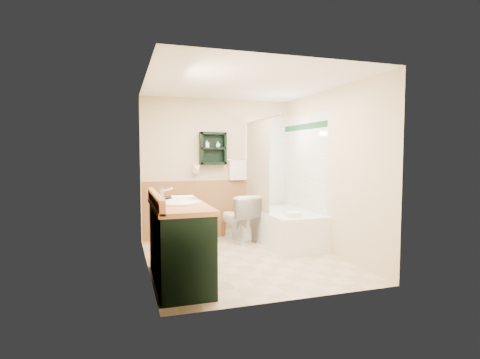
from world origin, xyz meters
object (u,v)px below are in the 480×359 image
Objects in this scene: wall_shelf at (213,148)px; vanity at (179,243)px; toilet at (238,218)px; soap_bottle_a at (207,146)px; vanity_book at (159,189)px; soap_bottle_b at (218,145)px; hair_dryer at (195,169)px; bathtub at (286,227)px.

wall_shelf is 2.47m from vanity.
toilet is 6.24× the size of soap_bottle_a.
wall_shelf is at bearing 37.01° from vanity_book.
vanity_book reaches higher than vanity.
wall_shelf is 0.11m from soap_bottle_a.
wall_shelf is 0.10m from soap_bottle_b.
vanity_book is (-0.76, -1.59, -0.17)m from hair_dryer.
vanity is 2.45m from soap_bottle_a.
wall_shelf reaches higher than soap_bottle_b.
soap_bottle_a is (0.96, 1.56, 0.57)m from vanity_book.
soap_bottle_b reaches higher than bathtub.
vanity_book is at bearing -121.55° from soap_bottle_a.
soap_bottle_b is at bearing 0.00° from soap_bottle_a.
soap_bottle_a is at bearing 146.49° from bathtub.
soap_bottle_a is 0.19m from soap_bottle_b.
soap_bottle_b is at bearing -67.79° from toilet.
wall_shelf reaches higher than toilet.
bathtub is (1.33, -0.78, -0.93)m from hair_dryer.
hair_dryer is at bearing -44.02° from toilet.
hair_dryer is at bearing 45.58° from vanity_book.
vanity is at bearing -146.48° from bathtub.
bathtub is at bearing 135.74° from toilet.
soap_bottle_a reaches higher than vanity_book.
wall_shelf is at bearing 2.73° from soap_bottle_a.
bathtub is at bearing -36.31° from wall_shelf.
vanity_book is at bearing -158.83° from bathtub.
wall_shelf is at bearing -4.76° from hair_dryer.
hair_dryer is 0.16× the size of bathtub.
vanity_book is 1.94× the size of soap_bottle_a.
wall_shelf is 2.29× the size of hair_dryer.
vanity is 2.08m from toilet.
toilet is at bearing 149.46° from bathtub.
toilet is (0.33, -0.34, -1.16)m from wall_shelf.
toilet is 7.71× the size of soap_bottle_b.
vanity reaches higher than bathtub.
hair_dryer is 1.77m from vanity_book.
bathtub is 6.09× the size of vanity_book.
hair_dryer is 0.30× the size of toilet.
hair_dryer is 1.09m from toilet.
toilet is 3.22× the size of vanity_book.
vanity_book is at bearing 109.56° from vanity.
soap_bottle_a reaches higher than vanity.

